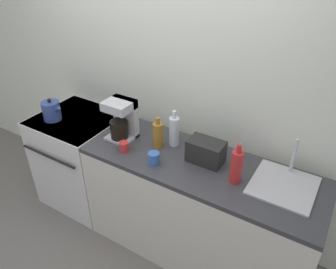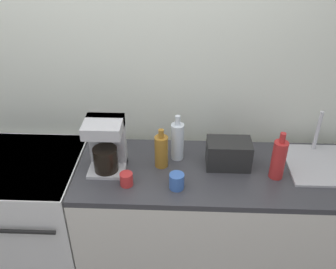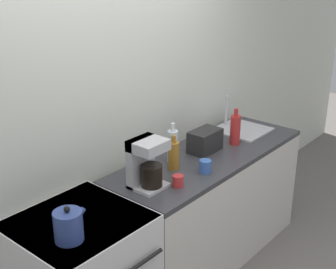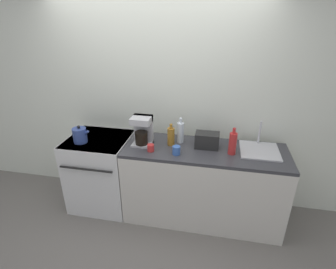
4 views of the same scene
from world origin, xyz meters
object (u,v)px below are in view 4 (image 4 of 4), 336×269
(bottle_red, at_px, (233,143))
(cup_blue, at_px, (176,150))
(toaster, at_px, (207,140))
(stove, at_px, (102,171))
(bottle_clear, at_px, (180,132))
(coffee_maker, at_px, (142,130))
(kettle, at_px, (80,135))
(cup_red, at_px, (151,148))
(bottle_amber, at_px, (171,136))

(bottle_red, relative_size, cup_blue, 3.20)
(toaster, bearing_deg, stove, -178.59)
(bottle_clear, bearing_deg, coffee_maker, -163.92)
(kettle, height_order, cup_red, kettle)
(kettle, height_order, coffee_maker, coffee_maker)
(toaster, bearing_deg, coffee_maker, -175.90)
(toaster, relative_size, coffee_maker, 0.79)
(stove, height_order, coffee_maker, coffee_maker)
(cup_blue, bearing_deg, bottle_amber, 115.10)
(kettle, relative_size, coffee_maker, 0.62)
(toaster, bearing_deg, bottle_red, -20.09)
(coffee_maker, bearing_deg, bottle_amber, 5.95)
(stove, bearing_deg, bottle_clear, 5.80)
(kettle, xyz_separation_m, bottle_amber, (1.03, 0.14, 0.02))
(toaster, bearing_deg, bottle_amber, -177.38)
(toaster, relative_size, bottle_amber, 1.04)
(cup_red, bearing_deg, bottle_red, 7.32)
(bottle_clear, relative_size, cup_blue, 3.22)
(toaster, distance_m, bottle_red, 0.29)
(bottle_clear, distance_m, cup_blue, 0.30)
(stove, xyz_separation_m, bottle_red, (1.55, -0.07, 0.57))
(bottle_red, distance_m, cup_blue, 0.59)
(coffee_maker, relative_size, bottle_amber, 1.31)
(toaster, relative_size, bottle_clear, 0.88)
(bottle_clear, bearing_deg, stove, -174.20)
(kettle, xyz_separation_m, cup_red, (0.85, -0.05, -0.05))
(toaster, distance_m, cup_red, 0.62)
(stove, bearing_deg, cup_blue, -11.12)
(bottle_clear, height_order, cup_blue, bottle_clear)
(bottle_amber, bearing_deg, kettle, -172.55)
(stove, xyz_separation_m, cup_red, (0.69, -0.18, 0.49))
(toaster, xyz_separation_m, bottle_clear, (-0.31, 0.07, 0.04))
(coffee_maker, xyz_separation_m, bottle_clear, (0.41, 0.12, -0.05))
(stove, xyz_separation_m, coffee_maker, (0.56, -0.02, 0.62))
(bottle_amber, bearing_deg, bottle_red, -6.82)
(toaster, relative_size, bottle_red, 0.88)
(bottle_clear, relative_size, cup_red, 3.85)
(bottle_amber, distance_m, cup_blue, 0.23)
(stove, distance_m, bottle_amber, 1.04)
(kettle, xyz_separation_m, toaster, (1.43, 0.15, -0.00))
(toaster, height_order, bottle_clear, bottle_clear)
(toaster, distance_m, coffee_maker, 0.72)
(cup_red, bearing_deg, cup_blue, -3.09)
(cup_red, bearing_deg, kettle, 176.31)
(bottle_clear, bearing_deg, cup_red, -135.41)
(bottle_amber, height_order, cup_blue, bottle_amber)
(stove, relative_size, kettle, 4.50)
(kettle, xyz_separation_m, bottle_red, (1.70, 0.06, 0.04))
(kettle, distance_m, toaster, 1.44)
(cup_red, bearing_deg, coffee_maker, 130.33)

